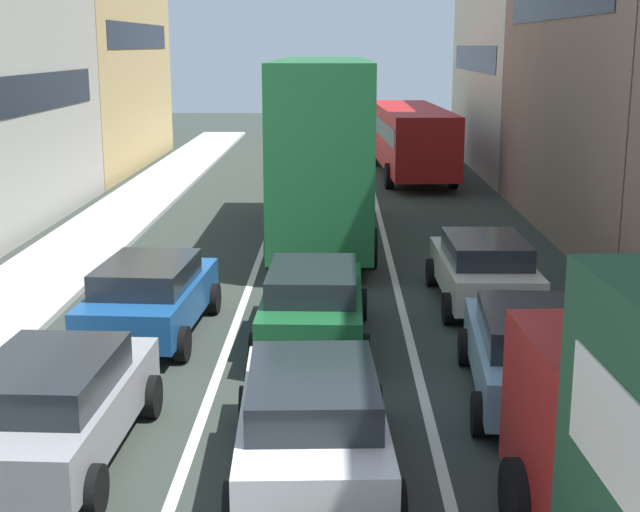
% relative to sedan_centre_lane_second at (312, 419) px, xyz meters
% --- Properties ---
extents(sidewalk_left, '(2.60, 64.00, 0.14)m').
position_rel_sedan_centre_lane_second_xyz_m(sidewalk_left, '(-6.71, 13.67, -0.73)').
color(sidewalk_left, '#ABABAB').
rests_on(sidewalk_left, ground).
extents(lane_stripe_left, '(0.16, 60.00, 0.01)m').
position_rel_sedan_centre_lane_second_xyz_m(lane_stripe_left, '(-1.71, 13.67, -0.79)').
color(lane_stripe_left, silver).
rests_on(lane_stripe_left, ground).
extents(lane_stripe_right, '(0.16, 60.00, 0.01)m').
position_rel_sedan_centre_lane_second_xyz_m(lane_stripe_right, '(1.69, 13.67, -0.79)').
color(lane_stripe_right, silver).
rests_on(lane_stripe_right, ground).
extents(sedan_centre_lane_second, '(2.21, 4.37, 1.49)m').
position_rel_sedan_centre_lane_second_xyz_m(sedan_centre_lane_second, '(0.00, 0.00, 0.00)').
color(sedan_centre_lane_second, silver).
rests_on(sedan_centre_lane_second, ground).
extents(wagon_left_lane_second, '(2.18, 4.36, 1.49)m').
position_rel_sedan_centre_lane_second_xyz_m(wagon_left_lane_second, '(-3.44, 0.39, 0.00)').
color(wagon_left_lane_second, gray).
rests_on(wagon_left_lane_second, ground).
extents(hatchback_centre_lane_third, '(2.11, 4.33, 1.49)m').
position_rel_sedan_centre_lane_second_xyz_m(hatchback_centre_lane_third, '(-0.13, 5.35, 0.00)').
color(hatchback_centre_lane_third, '#19592D').
rests_on(hatchback_centre_lane_third, ground).
extents(sedan_left_lane_third, '(2.26, 4.39, 1.49)m').
position_rel_sedan_centre_lane_second_xyz_m(sedan_left_lane_third, '(-3.25, 5.76, 0.00)').
color(sedan_left_lane_third, '#194C8C').
rests_on(sedan_left_lane_third, ground).
extents(sedan_right_lane_behind_truck, '(2.30, 4.41, 1.49)m').
position_rel_sedan_centre_lane_second_xyz_m(sedan_right_lane_behind_truck, '(3.36, 2.66, 0.00)').
color(sedan_right_lane_behind_truck, '#759EB7').
rests_on(sedan_right_lane_behind_truck, ground).
extents(wagon_right_lane_far, '(2.11, 4.32, 1.49)m').
position_rel_sedan_centre_lane_second_xyz_m(wagon_right_lane_far, '(3.45, 8.01, 0.00)').
color(wagon_right_lane_far, beige).
rests_on(wagon_right_lane_far, ground).
extents(bus_mid_queue_primary, '(2.80, 10.50, 5.06)m').
position_rel_sedan_centre_lane_second_xyz_m(bus_mid_queue_primary, '(-0.09, 14.44, 2.03)').
color(bus_mid_queue_primary, '#1E6033').
rests_on(bus_mid_queue_primary, ground).
extents(bus_far_queue_secondary, '(3.16, 10.60, 2.90)m').
position_rel_sedan_centre_lane_second_xyz_m(bus_far_queue_secondary, '(3.44, 27.16, 0.96)').
color(bus_far_queue_secondary, '#B21919').
rests_on(bus_far_queue_secondary, ground).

